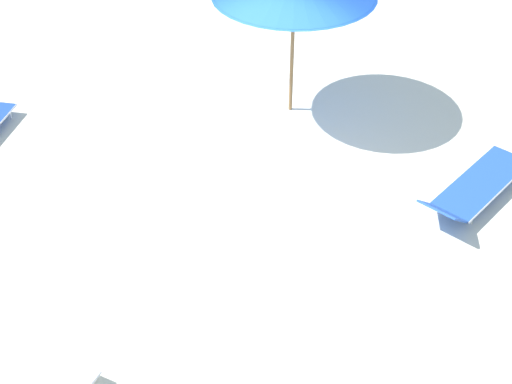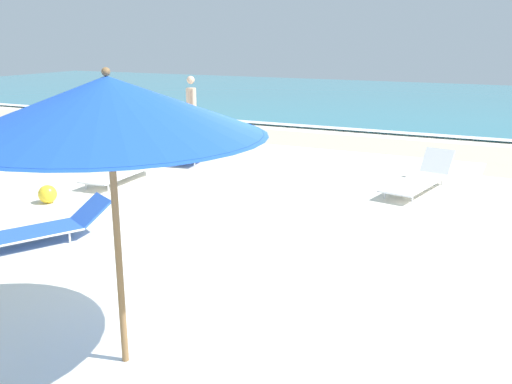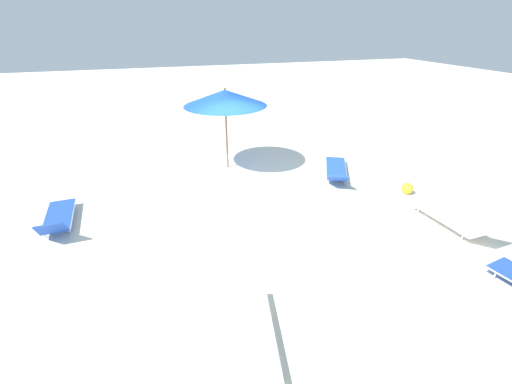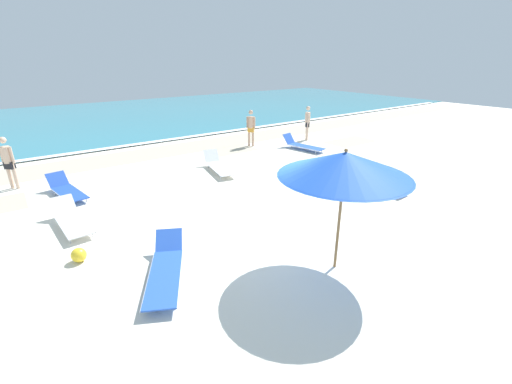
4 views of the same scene
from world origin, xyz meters
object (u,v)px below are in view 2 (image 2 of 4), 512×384
Objects in this scene: sun_lounger_beside_umbrella at (26,231)px; beach_ball at (48,194)px; sun_lounger_mid_beach_pair_a at (199,149)px; beachgoer_shoreline_child at (191,105)px; beach_umbrella at (108,107)px; sun_lounger_mid_beach_solo at (124,170)px; sun_lounger_near_water_left at (420,179)px.

sun_lounger_beside_umbrella is 7.38× the size of beach_ball.
sun_lounger_mid_beach_pair_a is 2.37m from beachgoer_shoreline_child.
beach_umbrella reaches higher than beach_ball.
beach_umbrella is at bearing -2.01° from sun_lounger_beside_umbrella.
beach_umbrella reaches higher than sun_lounger_mid_beach_solo.
beach_umbrella is at bearing -55.26° from sun_lounger_mid_beach_solo.
beach_ball is (0.86, -6.11, -0.84)m from beachgoer_shoreline_child.
beach_ball is (-4.34, 3.41, -2.11)m from beach_umbrella.
beach_ball is at bearing -39.49° from beachgoer_shoreline_child.
sun_lounger_near_water_left is 6.73m from beach_ball.
beachgoer_shoreline_child is (-6.50, 2.44, 0.78)m from sun_lounger_near_water_left.
sun_lounger_beside_umbrella is 8.11m from beachgoer_shoreline_child.
beachgoer_shoreline_child is 6.23m from beach_ball.
beach_umbrella is 7.49m from sun_lounger_near_water_left.
beach_ball is (-0.45, -4.30, -0.06)m from sun_lounger_mid_beach_pair_a.
sun_lounger_mid_beach_solo is 4.45m from beachgoer_shoreline_child.
beach_umbrella reaches higher than sun_lounger_beside_umbrella.
sun_lounger_mid_beach_solo is 1.87m from beach_ball.
sun_lounger_mid_beach_pair_a is 6.80× the size of beach_ball.
sun_lounger_mid_beach_solo is (-1.12, 3.53, 0.01)m from sun_lounger_beside_umbrella.
sun_lounger_mid_beach_solo is (-5.47, -1.81, -0.00)m from sun_lounger_near_water_left.
sun_lounger_mid_beach_solo is 2.45m from sun_lounger_mid_beach_pair_a.
beachgoer_shoreline_child reaches higher than sun_lounger_beside_umbrella.
sun_lounger_near_water_left is at bearing -16.08° from sun_lounger_mid_beach_pair_a.
sun_lounger_beside_umbrella is (-3.05, 1.74, -2.06)m from beach_umbrella.
beachgoer_shoreline_child is at bearing 118.63° from beach_umbrella.
sun_lounger_mid_beach_pair_a is at bearing 80.05° from sun_lounger_mid_beach_solo.
sun_lounger_near_water_left reaches higher than sun_lounger_beside_umbrella.
sun_lounger_near_water_left is at bearing 78.56° from sun_lounger_beside_umbrella.
beach_ball is at bearing -98.92° from sun_lounger_mid_beach_solo.
beach_umbrella is 1.19× the size of sun_lounger_mid_beach_pair_a.
sun_lounger_mid_beach_solo reaches higher than beach_ball.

